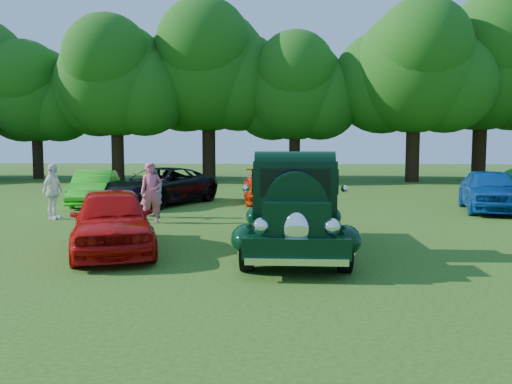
# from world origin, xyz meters

# --- Properties ---
(ground) EXTENTS (120.00, 120.00, 0.00)m
(ground) POSITION_xyz_m (0.00, 0.00, 0.00)
(ground) COLOR #1E4E12
(ground) RESTS_ON ground
(hero_pickup) EXTENTS (2.36, 5.06, 1.98)m
(hero_pickup) POSITION_xyz_m (1.56, -0.15, 0.86)
(hero_pickup) COLOR black
(hero_pickup) RESTS_ON ground
(red_convertible) EXTENTS (2.97, 4.40, 1.39)m
(red_convertible) POSITION_xyz_m (-2.38, -0.33, 0.70)
(red_convertible) COLOR #B40A07
(red_convertible) RESTS_ON ground
(back_car_lime) EXTENTS (2.16, 4.26, 1.34)m
(back_car_lime) POSITION_xyz_m (-6.19, 8.42, 0.67)
(back_car_lime) COLOR green
(back_car_lime) RESTS_ON ground
(back_car_black) EXTENTS (4.39, 5.82, 1.47)m
(back_car_black) POSITION_xyz_m (-3.61, 8.59, 0.73)
(back_car_black) COLOR black
(back_car_black) RESTS_ON ground
(back_car_orange) EXTENTS (2.33, 4.80, 1.35)m
(back_car_orange) POSITION_xyz_m (0.57, 9.80, 0.67)
(back_car_orange) COLOR red
(back_car_orange) RESTS_ON ground
(back_car_blue) EXTENTS (2.72, 4.73, 1.52)m
(back_car_blue) POSITION_xyz_m (8.59, 7.27, 0.76)
(back_car_blue) COLOR navy
(back_car_blue) RESTS_ON ground
(spectator_pink) EXTENTS (0.78, 0.67, 1.82)m
(spectator_pink) POSITION_xyz_m (-2.63, 3.78, 0.91)
(spectator_pink) COLOR #D55870
(spectator_pink) RESTS_ON ground
(spectator_grey) EXTENTS (0.93, 0.97, 1.58)m
(spectator_grey) POSITION_xyz_m (-2.87, 4.85, 0.79)
(spectator_grey) COLOR slate
(spectator_grey) RESTS_ON ground
(spectator_white) EXTENTS (0.51, 1.05, 1.75)m
(spectator_white) POSITION_xyz_m (-5.95, 4.39, 0.87)
(spectator_white) COLOR white
(spectator_white) RESTS_ON ground
(tree_line) EXTENTS (66.01, 10.99, 12.18)m
(tree_line) POSITION_xyz_m (0.75, 24.26, 7.22)
(tree_line) COLOR #302010
(tree_line) RESTS_ON ground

